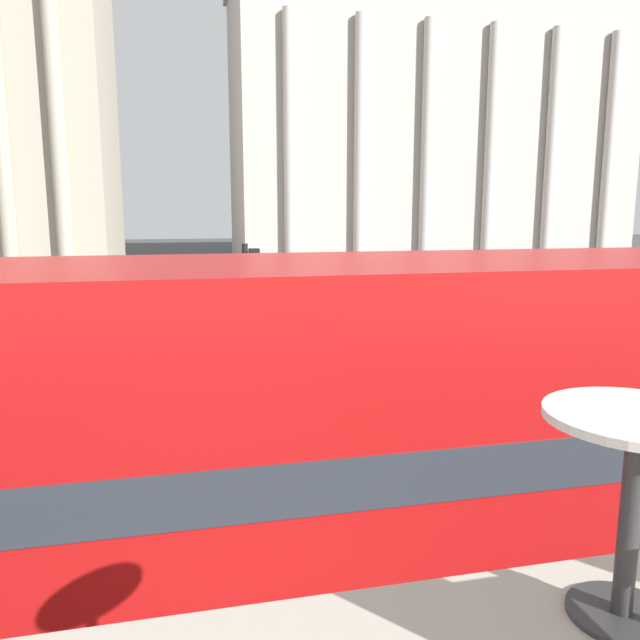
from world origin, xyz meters
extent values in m
cylinder|color=black|center=(5.19, 4.95, 0.55)|extent=(1.10, 0.22, 1.10)
cube|color=#B71414|center=(1.29, 3.68, 1.37)|extent=(10.61, 2.54, 1.64)
cube|color=#2D3842|center=(1.29, 3.68, 2.41)|extent=(10.40, 2.56, 0.45)
cube|color=#B71414|center=(1.29, 3.68, 3.35)|extent=(10.61, 2.54, 1.42)
cylinder|color=#2D2D30|center=(1.04, -0.35, 3.17)|extent=(0.36, 0.36, 0.02)
cylinder|color=#2D2D30|center=(1.04, -0.35, 3.52)|extent=(0.07, 0.07, 0.68)
cylinder|color=silver|center=(1.04, -0.35, 3.88)|extent=(0.60, 0.60, 0.03)
cylinder|color=#B2A893|center=(-6.61, 36.45, 9.79)|extent=(0.90, 0.90, 19.58)
cube|color=#BCB2A8|center=(22.27, 52.61, 11.31)|extent=(34.89, 11.56, 22.63)
cylinder|color=#BCB2A8|center=(8.32, 46.38, 9.62)|extent=(0.90, 0.90, 19.23)
cylinder|color=#BCB2A8|center=(13.90, 46.38, 9.62)|extent=(0.90, 0.90, 19.23)
cylinder|color=#BCB2A8|center=(19.48, 46.38, 9.62)|extent=(0.90, 0.90, 19.23)
cylinder|color=#BCB2A8|center=(25.06, 46.38, 9.62)|extent=(0.90, 0.90, 19.23)
cylinder|color=#BCB2A8|center=(30.65, 46.38, 9.62)|extent=(0.90, 0.90, 19.23)
cylinder|color=#BCB2A8|center=(36.23, 46.38, 9.62)|extent=(0.90, 0.90, 19.23)
cylinder|color=black|center=(0.91, 10.26, 1.94)|extent=(0.12, 0.12, 3.89)
cube|color=black|center=(1.09, 10.26, 3.44)|extent=(0.20, 0.24, 0.70)
sphere|color=green|center=(1.20, 10.26, 3.59)|extent=(0.14, 0.14, 0.14)
cylinder|color=black|center=(-2.27, 15.33, 1.63)|extent=(0.12, 0.12, 3.25)
cube|color=black|center=(-2.09, 15.33, 2.80)|extent=(0.20, 0.24, 0.70)
sphere|color=red|center=(-1.98, 15.33, 2.95)|extent=(0.14, 0.14, 0.14)
cylinder|color=black|center=(-0.31, 23.10, 0.30)|extent=(0.60, 0.18, 0.60)
cylinder|color=black|center=(-0.31, 21.35, 0.30)|extent=(0.60, 0.18, 0.60)
cylinder|color=black|center=(-3.11, 23.10, 0.30)|extent=(0.60, 0.18, 0.60)
cylinder|color=black|center=(-3.11, 21.35, 0.30)|extent=(0.60, 0.18, 0.60)
cube|color=silver|center=(-1.71, 22.22, 0.57)|extent=(4.20, 1.75, 0.55)
cube|color=#2D3842|center=(-1.91, 22.22, 1.10)|extent=(1.89, 1.61, 0.50)
cylinder|color=black|center=(11.18, 16.89, 0.30)|extent=(0.60, 0.18, 0.60)
cylinder|color=black|center=(11.18, 15.14, 0.30)|extent=(0.60, 0.18, 0.60)
cylinder|color=black|center=(8.38, 16.89, 0.30)|extent=(0.60, 0.18, 0.60)
cylinder|color=black|center=(8.38, 15.14, 0.30)|extent=(0.60, 0.18, 0.60)
cube|color=#19234C|center=(9.78, 16.01, 0.57)|extent=(4.20, 1.75, 0.55)
cube|color=#2D3842|center=(9.58, 16.01, 1.10)|extent=(1.89, 1.61, 0.50)
cylinder|color=#282B33|center=(-4.05, 16.13, 0.42)|extent=(0.14, 0.14, 0.84)
cylinder|color=#282B33|center=(-3.87, 16.13, 0.42)|extent=(0.14, 0.14, 0.84)
cylinder|color=#B22323|center=(-3.96, 16.13, 1.17)|extent=(0.32, 0.32, 0.66)
sphere|color=tan|center=(-3.96, 16.13, 1.61)|extent=(0.23, 0.23, 0.23)
cylinder|color=#282B33|center=(4.75, 15.37, 0.42)|extent=(0.14, 0.14, 0.84)
cylinder|color=#282B33|center=(4.93, 15.37, 0.42)|extent=(0.14, 0.14, 0.84)
cylinder|color=#284799|center=(4.84, 15.37, 1.17)|extent=(0.32, 0.32, 0.66)
sphere|color=tan|center=(4.84, 15.37, 1.62)|extent=(0.23, 0.23, 0.23)
cylinder|color=#282B33|center=(7.06, 13.99, 0.42)|extent=(0.14, 0.14, 0.84)
cylinder|color=#282B33|center=(7.24, 13.99, 0.42)|extent=(0.14, 0.14, 0.84)
cylinder|color=yellow|center=(7.15, 13.99, 1.17)|extent=(0.32, 0.32, 0.66)
sphere|color=tan|center=(7.15, 13.99, 1.61)|extent=(0.23, 0.23, 0.23)
cylinder|color=#282B33|center=(10.87, 22.71, 0.39)|extent=(0.14, 0.14, 0.78)
cylinder|color=#282B33|center=(11.05, 22.71, 0.39)|extent=(0.14, 0.14, 0.78)
cylinder|color=black|center=(10.96, 22.71, 1.09)|extent=(0.32, 0.32, 0.62)
sphere|color=tan|center=(10.96, 22.71, 1.51)|extent=(0.21, 0.21, 0.21)
camera|label=1|loc=(-0.39, -2.00, 4.54)|focal=35.00mm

